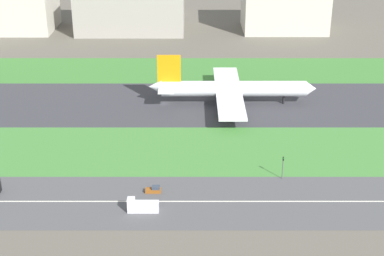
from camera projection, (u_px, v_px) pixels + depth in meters
ground_plane at (164, 104)px, 227.96m from camera, size 800.00×800.00×0.00m
runway at (164, 104)px, 227.94m from camera, size 280.00×46.00×0.10m
grass_median_north at (168, 70)px, 265.31m from camera, size 280.00×36.00×0.10m
grass_median_south at (159, 150)px, 190.56m from camera, size 280.00×36.00×0.10m
highway at (153, 202)px, 161.39m from camera, size 280.00×28.00×0.10m
highway_centerline at (153, 201)px, 161.37m from camera, size 266.00×0.50×0.01m
airliner at (230, 89)px, 225.39m from camera, size 65.00×56.00×19.70m
car_3 at (154, 190)px, 165.59m from camera, size 4.40×1.80×2.00m
truck_2 at (142, 206)px, 156.17m from camera, size 8.40×2.50×4.00m
traffic_light at (283, 166)px, 171.48m from camera, size 0.36×0.50×7.20m
hangar_building at (131, 5)px, 326.25m from camera, size 59.25×39.29×27.47m
office_tower at (285, 3)px, 325.56m from camera, size 46.20×33.08×30.60m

